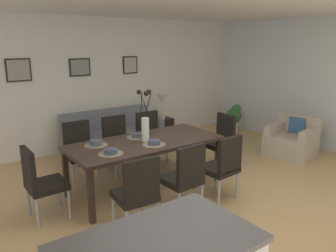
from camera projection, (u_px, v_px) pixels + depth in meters
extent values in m
plane|color=tan|center=(197.00, 205.00, 4.44)|extent=(9.00, 9.00, 0.00)
cube|color=white|center=(93.00, 84.00, 6.67)|extent=(9.00, 0.10, 2.60)
cube|color=white|center=(326.00, 85.00, 6.50)|extent=(0.10, 6.30, 2.60)
cube|color=#33261E|center=(146.00, 143.00, 4.76)|extent=(2.20, 0.99, 0.05)
cube|color=#33261E|center=(183.00, 147.00, 5.78)|extent=(0.07, 0.07, 0.69)
cube|color=#33261E|center=(66.00, 174.00, 4.60)|extent=(0.07, 0.07, 0.69)
cube|color=#33261E|center=(218.00, 161.00, 5.10)|extent=(0.07, 0.07, 0.69)
cube|color=#33261E|center=(91.00, 196.00, 3.92)|extent=(0.07, 0.07, 0.69)
cube|color=black|center=(135.00, 196.00, 3.78)|extent=(0.47, 0.47, 0.08)
cube|color=black|center=(142.00, 180.00, 3.56)|extent=(0.42, 0.09, 0.48)
cylinder|color=#9EA0A5|center=(142.00, 203.00, 4.09)|extent=(0.04, 0.04, 0.38)
cylinder|color=#9EA0A5|center=(113.00, 211.00, 3.89)|extent=(0.04, 0.04, 0.38)
cylinder|color=#9EA0A5|center=(158.00, 216.00, 3.77)|extent=(0.04, 0.04, 0.38)
cylinder|color=#9EA0A5|center=(127.00, 226.00, 3.58)|extent=(0.04, 0.04, 0.38)
cube|color=black|center=(81.00, 155.00, 5.12)|extent=(0.46, 0.46, 0.08)
cube|color=black|center=(77.00, 136.00, 5.21)|extent=(0.42, 0.08, 0.48)
cylinder|color=#9EA0A5|center=(74.00, 176.00, 4.92)|extent=(0.04, 0.04, 0.38)
cylinder|color=#9EA0A5|center=(98.00, 170.00, 5.12)|extent=(0.04, 0.04, 0.38)
cylinder|color=#9EA0A5|center=(67.00, 168.00, 5.23)|extent=(0.04, 0.04, 0.38)
cylinder|color=#9EA0A5|center=(90.00, 163.00, 5.43)|extent=(0.04, 0.04, 0.38)
cube|color=black|center=(181.00, 180.00, 4.20)|extent=(0.46, 0.46, 0.08)
cube|color=black|center=(191.00, 165.00, 4.00)|extent=(0.42, 0.08, 0.48)
cylinder|color=#9EA0A5|center=(182.00, 188.00, 4.52)|extent=(0.04, 0.04, 0.38)
cylinder|color=#9EA0A5|center=(160.00, 195.00, 4.29)|extent=(0.04, 0.04, 0.38)
cylinder|color=#9EA0A5|center=(202.00, 198.00, 4.23)|extent=(0.04, 0.04, 0.38)
cylinder|color=#9EA0A5|center=(179.00, 206.00, 4.00)|extent=(0.04, 0.04, 0.38)
cube|color=black|center=(120.00, 147.00, 5.51)|extent=(0.44, 0.44, 0.08)
cube|color=black|center=(114.00, 130.00, 5.59)|extent=(0.42, 0.06, 0.48)
cylinder|color=#9EA0A5|center=(115.00, 166.00, 5.31)|extent=(0.04, 0.04, 0.38)
cylinder|color=#9EA0A5|center=(136.00, 161.00, 5.52)|extent=(0.04, 0.04, 0.38)
cylinder|color=#9EA0A5|center=(105.00, 159.00, 5.61)|extent=(0.04, 0.04, 0.38)
cylinder|color=#9EA0A5|center=(125.00, 155.00, 5.82)|extent=(0.04, 0.04, 0.38)
cube|color=black|center=(218.00, 169.00, 4.57)|extent=(0.47, 0.47, 0.08)
cube|color=black|center=(230.00, 155.00, 4.36)|extent=(0.42, 0.09, 0.48)
cylinder|color=#9EA0A5|center=(217.00, 177.00, 4.88)|extent=(0.04, 0.04, 0.38)
cylinder|color=#9EA0A5|center=(198.00, 184.00, 4.65)|extent=(0.04, 0.04, 0.38)
cylinder|color=#9EA0A5|center=(237.00, 185.00, 4.60)|extent=(0.04, 0.04, 0.38)
cylinder|color=#9EA0A5|center=(219.00, 193.00, 4.37)|extent=(0.04, 0.04, 0.38)
cube|color=black|center=(152.00, 141.00, 5.83)|extent=(0.47, 0.47, 0.08)
cube|color=black|center=(147.00, 125.00, 5.92)|extent=(0.42, 0.09, 0.48)
cylinder|color=#9EA0A5|center=(148.00, 159.00, 5.64)|extent=(0.04, 0.04, 0.38)
cylinder|color=#9EA0A5|center=(167.00, 155.00, 5.83)|extent=(0.04, 0.04, 0.38)
cylinder|color=#9EA0A5|center=(138.00, 153.00, 5.95)|extent=(0.04, 0.04, 0.38)
cylinder|color=#9EA0A5|center=(156.00, 149.00, 6.14)|extent=(0.04, 0.04, 0.38)
cube|color=black|center=(47.00, 185.00, 4.04)|extent=(0.45, 0.45, 0.08)
cube|color=black|center=(29.00, 169.00, 3.87)|extent=(0.07, 0.42, 0.48)
cylinder|color=#9EA0A5|center=(69.00, 204.00, 4.06)|extent=(0.04, 0.04, 0.38)
cylinder|color=#9EA0A5|center=(59.00, 193.00, 4.36)|extent=(0.04, 0.04, 0.38)
cylinder|color=#9EA0A5|center=(37.00, 213.00, 3.84)|extent=(0.04, 0.04, 0.38)
cylinder|color=#9EA0A5|center=(29.00, 201.00, 4.14)|extent=(0.04, 0.04, 0.38)
cube|color=black|center=(217.00, 144.00, 5.68)|extent=(0.46, 0.46, 0.08)
cube|color=black|center=(226.00, 128.00, 5.72)|extent=(0.08, 0.42, 0.48)
cylinder|color=#9EA0A5|center=(201.00, 156.00, 5.79)|extent=(0.04, 0.04, 0.38)
cylinder|color=#9EA0A5|center=(215.00, 162.00, 5.48)|extent=(0.04, 0.04, 0.38)
cylinder|color=#9EA0A5|center=(218.00, 152.00, 5.99)|extent=(0.04, 0.04, 0.38)
cylinder|color=#9EA0A5|center=(232.00, 158.00, 5.68)|extent=(0.04, 0.04, 0.38)
cylinder|color=white|center=(145.00, 129.00, 4.71)|extent=(0.11, 0.11, 0.34)
cylinder|color=black|center=(148.00, 106.00, 4.68)|extent=(0.05, 0.12, 0.37)
sphere|color=black|center=(149.00, 92.00, 4.65)|extent=(0.07, 0.07, 0.07)
cylinder|color=black|center=(141.00, 106.00, 4.65)|extent=(0.08, 0.05, 0.38)
sphere|color=black|center=(139.00, 92.00, 4.62)|extent=(0.07, 0.07, 0.07)
cylinder|color=black|center=(146.00, 107.00, 4.57)|extent=(0.15, 0.06, 0.36)
sphere|color=black|center=(146.00, 93.00, 4.50)|extent=(0.07, 0.07, 0.07)
cylinder|color=#7F705B|center=(111.00, 154.00, 4.20)|extent=(0.32, 0.32, 0.01)
cylinder|color=#475166|center=(111.00, 151.00, 4.20)|extent=(0.17, 0.17, 0.06)
cylinder|color=#3C4556|center=(111.00, 150.00, 4.19)|extent=(0.13, 0.13, 0.04)
cylinder|color=#7F705B|center=(96.00, 145.00, 4.55)|extent=(0.32, 0.32, 0.01)
cylinder|color=#475166|center=(96.00, 143.00, 4.54)|extent=(0.17, 0.17, 0.06)
cylinder|color=#3C4556|center=(96.00, 142.00, 4.54)|extent=(0.13, 0.13, 0.04)
cylinder|color=#7F705B|center=(154.00, 145.00, 4.58)|extent=(0.32, 0.32, 0.01)
cylinder|color=#475166|center=(154.00, 142.00, 4.57)|extent=(0.17, 0.17, 0.06)
cylinder|color=#3C4556|center=(154.00, 141.00, 4.57)|extent=(0.13, 0.13, 0.04)
cylinder|color=#7F705B|center=(138.00, 137.00, 4.93)|extent=(0.32, 0.32, 0.01)
cylinder|color=#475166|center=(137.00, 135.00, 4.92)|extent=(0.17, 0.17, 0.06)
cylinder|color=#3C4556|center=(137.00, 134.00, 4.92)|extent=(0.13, 0.13, 0.04)
cube|color=slate|center=(114.00, 142.00, 6.54)|extent=(1.84, 0.84, 0.42)
cube|color=slate|center=(106.00, 119.00, 6.70)|extent=(1.84, 0.16, 0.38)
cube|color=slate|center=(151.00, 120.00, 6.95)|extent=(0.10, 0.84, 0.20)
cube|color=slate|center=(70.00, 133.00, 5.96)|extent=(0.10, 0.84, 0.20)
cube|color=black|center=(163.00, 130.00, 7.22)|extent=(0.36, 0.36, 0.52)
cylinder|color=beige|center=(163.00, 116.00, 7.15)|extent=(0.12, 0.12, 0.08)
cylinder|color=beige|center=(163.00, 108.00, 7.10)|extent=(0.02, 0.02, 0.30)
cone|color=silver|center=(163.00, 99.00, 7.05)|extent=(0.22, 0.22, 0.18)
cube|color=#B7A893|center=(291.00, 146.00, 6.32)|extent=(0.94, 0.94, 0.40)
cube|color=#B7A893|center=(299.00, 124.00, 6.45)|extent=(0.31, 0.82, 0.35)
cube|color=#B7A893|center=(309.00, 134.00, 6.01)|extent=(0.69, 0.27, 0.18)
cube|color=#B7A893|center=(275.00, 128.00, 6.45)|extent=(0.69, 0.27, 0.18)
cube|color=#386093|center=(297.00, 125.00, 6.38)|extent=(0.14, 0.31, 0.30)
cube|color=#4C4C51|center=(159.00, 244.00, 2.06)|extent=(1.26, 0.77, 0.04)
cube|color=black|center=(18.00, 70.00, 5.74)|extent=(0.41, 0.02, 0.40)
cube|color=#9E9389|center=(19.00, 70.00, 5.73)|extent=(0.36, 0.01, 0.35)
cube|color=black|center=(80.00, 67.00, 6.37)|extent=(0.41, 0.02, 0.34)
cube|color=gray|center=(80.00, 67.00, 6.36)|extent=(0.36, 0.01, 0.29)
cube|color=black|center=(130.00, 65.00, 7.00)|extent=(0.34, 0.02, 0.36)
cube|color=#B2B2AD|center=(130.00, 65.00, 6.99)|extent=(0.29, 0.01, 0.31)
cylinder|color=silver|center=(233.00, 127.00, 8.03)|extent=(0.24, 0.24, 0.22)
sphere|color=#2D6633|center=(234.00, 116.00, 7.95)|extent=(0.36, 0.36, 0.36)
sphere|color=#2D6633|center=(236.00, 109.00, 7.92)|extent=(0.22, 0.22, 0.22)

